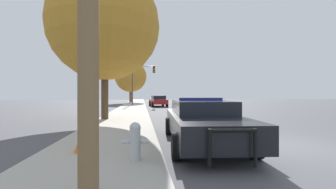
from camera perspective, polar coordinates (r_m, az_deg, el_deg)
The scene contains 9 objects.
ground_plane at distance 7.65m, azimuth 26.40°, elevation -11.53°, with size 110.00×110.00×0.00m, color #4F4F54.
sidewalk_left at distance 6.53m, azimuth -15.78°, elevation -12.98°, with size 3.00×110.00×0.13m.
police_car at distance 7.08m, azimuth 8.61°, elevation -6.51°, with size 2.36×5.48×1.43m.
fire_hydrant at distance 4.94m, azimuth -8.34°, elevation -11.36°, with size 0.54×0.24×0.81m.
traffic_light at distance 29.89m, azimuth -6.81°, elevation 4.46°, with size 3.07×0.35×5.27m.
car_background_midblock at distance 28.00m, azimuth -2.51°, elevation -1.56°, with size 2.21×4.65×1.35m.
tree_sidewalk_far at distance 39.74m, azimuth -9.46°, elevation 4.57°, with size 5.49×5.49×7.25m.
tree_sidewalk_near at distance 13.79m, azimuth -15.77°, elevation 16.51°, with size 6.23×6.23×8.43m.
traffic_cone at distance 5.95m, azimuth -20.82°, elevation -10.72°, with size 0.40×0.40×0.59m.
Camera 1 is at (-4.10, -6.28, 1.54)m, focal length 24.00 mm.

